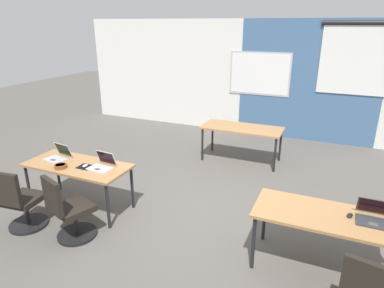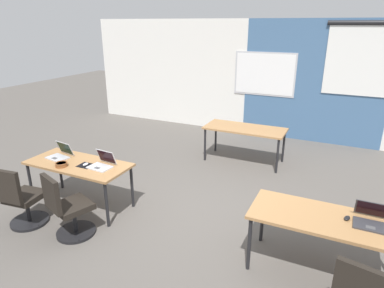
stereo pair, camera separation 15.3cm
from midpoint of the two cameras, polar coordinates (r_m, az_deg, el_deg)
The scene contains 14 objects.
ground_plane at distance 5.18m, azimuth 0.65°, elevation -11.46°, with size 24.00×24.00×0.00m.
back_wall_assembly at distance 8.53m, azimuth 12.22°, elevation 10.85°, with size 10.00×0.27×2.80m.
desk_near_left at distance 5.31m, azimuth -19.69°, elevation -3.86°, with size 1.60×0.70×0.72m.
desk_near_right at distance 4.03m, azimuth 21.14°, elevation -11.97°, with size 1.60×0.70×0.72m.
desk_far_center at distance 6.82m, azimuth 7.89°, elevation 2.37°, with size 1.60×0.70×0.72m.
laptop_near_left_inner at distance 5.03m, azimuth -15.93°, elevation -3.42°, with size 0.35×0.33×0.23m.
mousepad_near_left_inner at distance 5.15m, azimuth -18.54°, elevation -3.72°, with size 0.22×0.19×0.00m.
mouse_near_left_inner at distance 5.15m, azimuth -18.56°, elevation -3.53°, with size 0.06×0.10×0.03m.
chair_near_left_inner at distance 4.73m, azimuth -21.11°, elevation -10.95°, with size 0.56×0.61×0.92m.
laptop_near_left_end at distance 5.58m, azimuth -22.54°, elevation -1.89°, with size 0.37×0.35×0.23m.
chair_near_left_end at distance 5.21m, azimuth -27.91°, elevation -9.08°, with size 0.52×0.56×0.92m.
laptop_near_right_end at distance 4.07m, azimuth 27.55°, elevation -10.92°, with size 0.33×0.33×0.22m.
mouse_near_right_end at distance 4.05m, azimuth 24.33°, elevation -11.03°, with size 0.08×0.11×0.03m.
snack_bowl at distance 5.22m, azimuth -22.30°, elevation -3.48°, with size 0.18×0.18×0.06m.
Camera 1 is at (1.64, -4.11, 2.70)m, focal length 31.28 mm.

